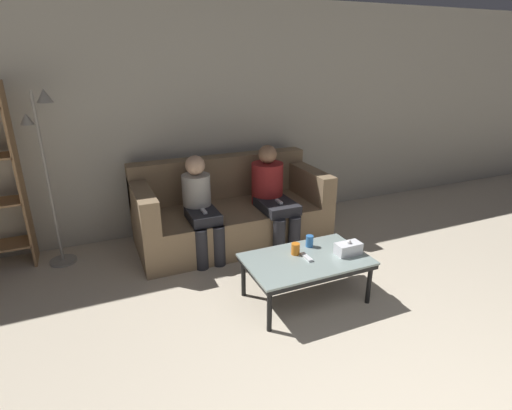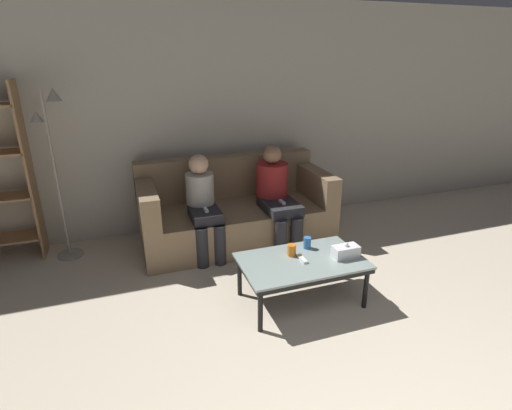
# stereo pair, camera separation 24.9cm
# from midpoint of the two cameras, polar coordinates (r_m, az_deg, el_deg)

# --- Properties ---
(wall_back) EXTENTS (12.00, 0.06, 2.60)m
(wall_back) POSITION_cam_midpoint_polar(r_m,az_deg,el_deg) (4.78, -7.82, 12.12)
(wall_back) COLOR #B7B2A3
(wall_back) RESTS_ON ground_plane
(couch) EXTENTS (2.08, 0.97, 0.90)m
(couch) POSITION_cam_midpoint_polar(r_m,az_deg,el_deg) (4.52, -5.29, -1.07)
(couch) COLOR #897051
(couch) RESTS_ON ground_plane
(coffee_table) EXTENTS (1.03, 0.63, 0.40)m
(coffee_table) POSITION_cam_midpoint_polar(r_m,az_deg,el_deg) (3.40, 5.09, -8.20)
(coffee_table) COLOR #8C9E99
(coffee_table) RESTS_ON ground_plane
(cup_near_left) EXTENTS (0.07, 0.07, 0.10)m
(cup_near_left) POSITION_cam_midpoint_polar(r_m,az_deg,el_deg) (3.42, 3.58, -6.31)
(cup_near_left) COLOR orange
(cup_near_left) RESTS_ON coffee_table
(cup_near_right) EXTENTS (0.07, 0.07, 0.10)m
(cup_near_right) POSITION_cam_midpoint_polar(r_m,az_deg,el_deg) (3.56, 5.67, -5.19)
(cup_near_right) COLOR #3372BF
(cup_near_right) RESTS_ON coffee_table
(tissue_box) EXTENTS (0.22, 0.12, 0.13)m
(tissue_box) POSITION_cam_midpoint_polar(r_m,az_deg,el_deg) (3.48, 11.06, -6.14)
(tissue_box) COLOR white
(tissue_box) RESTS_ON coffee_table
(game_remote) EXTENTS (0.04, 0.15, 0.02)m
(game_remote) POSITION_cam_midpoint_polar(r_m,az_deg,el_deg) (3.38, 5.12, -7.46)
(game_remote) COLOR white
(game_remote) RESTS_ON coffee_table
(standing_lamp) EXTENTS (0.31, 0.26, 1.71)m
(standing_lamp) POSITION_cam_midpoint_polar(r_m,az_deg,el_deg) (4.31, -29.25, 5.37)
(standing_lamp) COLOR gray
(standing_lamp) RESTS_ON ground_plane
(seated_person_left_end) EXTENTS (0.31, 0.62, 1.05)m
(seated_person_left_end) POSITION_cam_midpoint_polar(r_m,az_deg,el_deg) (4.13, -9.70, -0.02)
(seated_person_left_end) COLOR #28282D
(seated_person_left_end) RESTS_ON ground_plane
(seated_person_mid_left) EXTENTS (0.35, 0.73, 1.09)m
(seated_person_mid_left) POSITION_cam_midpoint_polar(r_m,az_deg,el_deg) (4.36, 0.63, 1.78)
(seated_person_mid_left) COLOR #28282D
(seated_person_mid_left) RESTS_ON ground_plane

